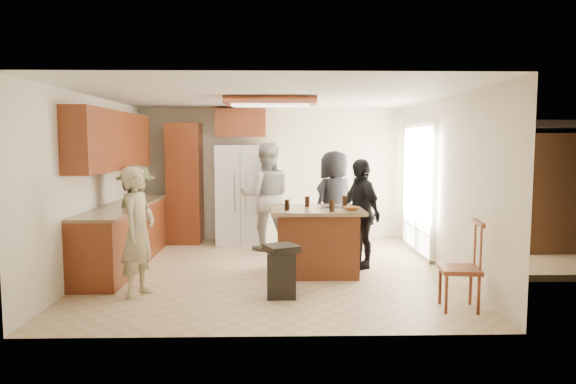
{
  "coord_description": "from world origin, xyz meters",
  "views": [
    {
      "loc": [
        0.08,
        -7.25,
        1.85
      ],
      "look_at": [
        0.25,
        -0.03,
        1.15
      ],
      "focal_mm": 32.0,
      "sensor_mm": 36.0,
      "label": 1
    }
  ],
  "objects_px": {
    "person_behind_left": "(266,196)",
    "trash_bin": "(281,270)",
    "person_behind_right": "(334,201)",
    "kitchen_island": "(316,240)",
    "person_counter": "(136,216)",
    "person_side_right": "(361,213)",
    "refrigerator": "(242,194)",
    "person_front_left": "(138,232)",
    "spindle_chair": "(461,269)"
  },
  "relations": [
    {
      "from": "person_behind_right",
      "to": "trash_bin",
      "type": "height_order",
      "value": "person_behind_right"
    },
    {
      "from": "person_behind_left",
      "to": "person_side_right",
      "type": "relative_size",
      "value": 1.14
    },
    {
      "from": "person_counter",
      "to": "spindle_chair",
      "type": "height_order",
      "value": "person_counter"
    },
    {
      "from": "person_front_left",
      "to": "person_behind_right",
      "type": "bearing_deg",
      "value": -35.34
    },
    {
      "from": "person_counter",
      "to": "person_behind_right",
      "type": "bearing_deg",
      "value": -70.22
    },
    {
      "from": "trash_bin",
      "to": "person_front_left",
      "type": "bearing_deg",
      "value": 177.25
    },
    {
      "from": "kitchen_island",
      "to": "trash_bin",
      "type": "relative_size",
      "value": 2.03
    },
    {
      "from": "person_counter",
      "to": "kitchen_island",
      "type": "distance_m",
      "value": 2.69
    },
    {
      "from": "trash_bin",
      "to": "spindle_chair",
      "type": "height_order",
      "value": "spindle_chair"
    },
    {
      "from": "person_behind_left",
      "to": "person_behind_right",
      "type": "distance_m",
      "value": 1.17
    },
    {
      "from": "person_counter",
      "to": "refrigerator",
      "type": "relative_size",
      "value": 0.85
    },
    {
      "from": "person_front_left",
      "to": "refrigerator",
      "type": "bearing_deg",
      "value": -6.02
    },
    {
      "from": "person_behind_right",
      "to": "person_side_right",
      "type": "xyz_separation_m",
      "value": [
        0.27,
        -1.11,
        -0.05
      ]
    },
    {
      "from": "person_side_right",
      "to": "person_behind_left",
      "type": "bearing_deg",
      "value": -152.68
    },
    {
      "from": "refrigerator",
      "to": "spindle_chair",
      "type": "xyz_separation_m",
      "value": [
        2.68,
        -3.86,
        -0.45
      ]
    },
    {
      "from": "person_counter",
      "to": "kitchen_island",
      "type": "xyz_separation_m",
      "value": [
        2.64,
        -0.43,
        -0.29
      ]
    },
    {
      "from": "trash_bin",
      "to": "person_side_right",
      "type": "bearing_deg",
      "value": 50.68
    },
    {
      "from": "person_front_left",
      "to": "trash_bin",
      "type": "height_order",
      "value": "person_front_left"
    },
    {
      "from": "person_front_left",
      "to": "spindle_chair",
      "type": "relative_size",
      "value": 1.57
    },
    {
      "from": "person_behind_right",
      "to": "refrigerator",
      "type": "xyz_separation_m",
      "value": [
        -1.61,
        0.78,
        0.04
      ]
    },
    {
      "from": "person_behind_right",
      "to": "person_counter",
      "type": "height_order",
      "value": "person_behind_right"
    },
    {
      "from": "kitchen_island",
      "to": "trash_bin",
      "type": "bearing_deg",
      "value": -114.83
    },
    {
      "from": "person_behind_left",
      "to": "person_counter",
      "type": "height_order",
      "value": "person_behind_left"
    },
    {
      "from": "person_front_left",
      "to": "refrigerator",
      "type": "height_order",
      "value": "refrigerator"
    },
    {
      "from": "person_counter",
      "to": "trash_bin",
      "type": "height_order",
      "value": "person_counter"
    },
    {
      "from": "person_behind_left",
      "to": "trash_bin",
      "type": "height_order",
      "value": "person_behind_left"
    },
    {
      "from": "person_front_left",
      "to": "kitchen_island",
      "type": "relative_size",
      "value": 1.22
    },
    {
      "from": "person_side_right",
      "to": "refrigerator",
      "type": "height_order",
      "value": "refrigerator"
    },
    {
      "from": "person_front_left",
      "to": "kitchen_island",
      "type": "height_order",
      "value": "person_front_left"
    },
    {
      "from": "person_side_right",
      "to": "person_counter",
      "type": "distance_m",
      "value": 3.32
    },
    {
      "from": "person_behind_right",
      "to": "person_counter",
      "type": "bearing_deg",
      "value": -19.67
    },
    {
      "from": "person_counter",
      "to": "person_front_left",
      "type": "bearing_deg",
      "value": -162.91
    },
    {
      "from": "person_behind_left",
      "to": "person_behind_right",
      "type": "height_order",
      "value": "person_behind_left"
    },
    {
      "from": "person_behind_right",
      "to": "kitchen_island",
      "type": "xyz_separation_m",
      "value": [
        -0.41,
        -1.46,
        -0.38
      ]
    },
    {
      "from": "person_behind_left",
      "to": "person_counter",
      "type": "relative_size",
      "value": 1.21
    },
    {
      "from": "person_side_right",
      "to": "trash_bin",
      "type": "distance_m",
      "value": 1.94
    },
    {
      "from": "person_behind_left",
      "to": "kitchen_island",
      "type": "distance_m",
      "value": 1.86
    },
    {
      "from": "person_behind_left",
      "to": "kitchen_island",
      "type": "xyz_separation_m",
      "value": [
        0.74,
        -1.64,
        -0.45
      ]
    },
    {
      "from": "person_counter",
      "to": "spindle_chair",
      "type": "xyz_separation_m",
      "value": [
        4.12,
        -2.04,
        -0.31
      ]
    },
    {
      "from": "kitchen_island",
      "to": "person_side_right",
      "type": "bearing_deg",
      "value": 27.34
    },
    {
      "from": "person_front_left",
      "to": "person_side_right",
      "type": "relative_size",
      "value": 0.97
    },
    {
      "from": "person_side_right",
      "to": "trash_bin",
      "type": "height_order",
      "value": "person_side_right"
    },
    {
      "from": "person_behind_right",
      "to": "trash_bin",
      "type": "distance_m",
      "value": 2.77
    },
    {
      "from": "refrigerator",
      "to": "kitchen_island",
      "type": "distance_m",
      "value": 2.58
    },
    {
      "from": "kitchen_island",
      "to": "person_counter",
      "type": "bearing_deg",
      "value": 170.79
    },
    {
      "from": "trash_bin",
      "to": "spindle_chair",
      "type": "relative_size",
      "value": 0.63
    },
    {
      "from": "person_behind_left",
      "to": "person_side_right",
      "type": "distance_m",
      "value": 1.92
    },
    {
      "from": "person_side_right",
      "to": "kitchen_island",
      "type": "xyz_separation_m",
      "value": [
        -0.68,
        -0.35,
        -0.33
      ]
    },
    {
      "from": "person_counter",
      "to": "refrigerator",
      "type": "height_order",
      "value": "refrigerator"
    },
    {
      "from": "person_front_left",
      "to": "person_behind_right",
      "type": "relative_size",
      "value": 0.91
    }
  ]
}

